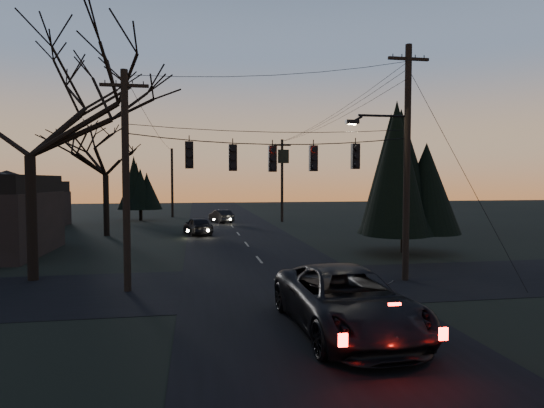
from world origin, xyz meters
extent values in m
plane|color=black|center=(0.00, 0.00, 0.00)|extent=(160.00, 160.00, 0.00)
cube|color=black|center=(0.00, 20.00, 0.01)|extent=(8.00, 120.00, 0.02)
cube|color=black|center=(0.00, 10.00, 0.01)|extent=(60.00, 7.00, 0.02)
cylinder|color=black|center=(-0.25, 10.00, 6.10)|extent=(11.50, 0.04, 0.04)
cylinder|color=black|center=(-10.29, 12.69, 2.67)|extent=(0.44, 0.44, 5.34)
cylinder|color=black|center=(8.84, 17.07, 0.80)|extent=(0.36, 0.36, 1.60)
cone|color=black|center=(8.84, 17.07, 4.41)|extent=(4.77, 4.77, 6.41)
cylinder|color=black|center=(-10.17, 28.59, 2.35)|extent=(0.44, 0.44, 4.70)
cylinder|color=black|center=(-9.13, 41.97, 0.80)|extent=(0.36, 0.36, 1.60)
cone|color=black|center=(-9.13, 41.97, 3.63)|extent=(3.43, 3.43, 4.86)
cube|color=black|center=(-20.00, 36.00, 1.60)|extent=(9.00, 7.00, 3.20)
imported|color=black|center=(0.80, 4.04, 0.89)|extent=(3.25, 6.55, 1.78)
imported|color=black|center=(-3.20, 28.10, 0.70)|extent=(2.58, 4.40, 1.40)
imported|color=black|center=(-0.80, 38.09, 0.64)|extent=(2.53, 4.13, 1.29)
camera|label=1|loc=(-3.40, -8.10, 4.31)|focal=30.00mm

